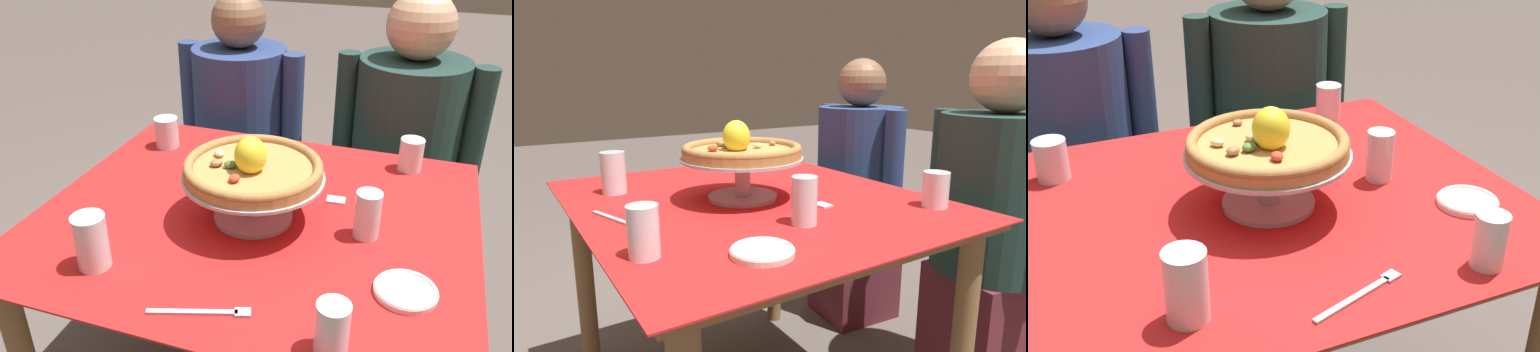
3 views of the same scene
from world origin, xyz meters
TOP-DOWN VIEW (x-y plane):
  - dining_table at (0.00, 0.00)m, footprint 1.09×0.95m
  - pizza_stand at (-0.00, -0.02)m, footprint 0.35×0.35m
  - pizza at (-0.00, -0.02)m, footprint 0.34×0.34m
  - water_glass_back_left at (-0.40, 0.30)m, footprint 0.08×0.08m
  - water_glass_back_right at (0.35, 0.38)m, footprint 0.07×0.07m
  - water_glass_side_right at (0.28, -0.01)m, footprint 0.06×0.06m
  - water_glass_front_left at (-0.27, -0.32)m, footprint 0.07×0.07m
  - water_glass_front_right at (0.28, -0.39)m, footprint 0.06×0.06m
  - side_plate at (0.39, -0.19)m, footprint 0.13×0.13m
  - dinner_fork at (0.02, -0.38)m, footprint 0.20×0.08m
  - sugar_packet at (0.18, 0.13)m, footprint 0.05×0.04m
  - diner_left at (-0.32, 0.74)m, footprint 0.52×0.39m
  - diner_right at (0.32, 0.73)m, footprint 0.53×0.41m

SIDE VIEW (x-z plane):
  - diner_left at x=-0.32m, z-range -0.01..1.15m
  - diner_right at x=0.32m, z-range 0.00..1.20m
  - dining_table at x=0.00m, z-range 0.26..0.99m
  - sugar_packet at x=0.18m, z-range 0.74..0.74m
  - dinner_fork at x=0.02m, z-range 0.74..0.74m
  - side_plate at x=0.39m, z-range 0.74..0.75m
  - water_glass_back_left at x=-0.40m, z-range 0.73..0.83m
  - water_glass_back_right at x=0.35m, z-range 0.73..0.83m
  - water_glass_front_right at x=0.28m, z-range 0.73..0.84m
  - water_glass_side_right at x=0.28m, z-range 0.73..0.85m
  - water_glass_front_left at x=-0.27m, z-range 0.73..0.85m
  - pizza_stand at x=0.00m, z-range 0.75..0.88m
  - pizza at x=0.00m, z-range 0.83..0.93m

